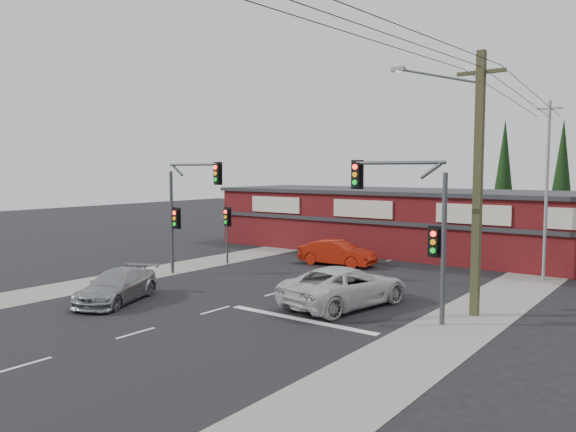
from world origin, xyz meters
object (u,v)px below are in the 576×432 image
Objects in this scene: utility_pole at (474,175)px; white_suv at (345,286)px; red_sedan at (337,253)px; silver_suv at (117,286)px; shop_building at (404,220)px.

white_suv is at bearing -160.42° from utility_pole.
white_suv is 9.77m from red_sedan.
red_sedan is (-5.43, 8.13, -0.08)m from white_suv.
utility_pole is at bearing 5.55° from silver_suv.
silver_suv is at bearing -99.17° from shop_building.
white_suv is 6.72m from utility_pole.
silver_suv is at bearing 43.28° from white_suv.
shop_building reaches higher than white_suv.
silver_suv is 0.47× the size of utility_pole.
white_suv is 0.22× the size of shop_building.
white_suv reaches higher than red_sedan.
white_suv is 16.40m from shop_building.
utility_pole is at bearing -56.24° from shop_building.
red_sedan is 0.45× the size of utility_pole.
utility_pole reaches higher than red_sedan.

